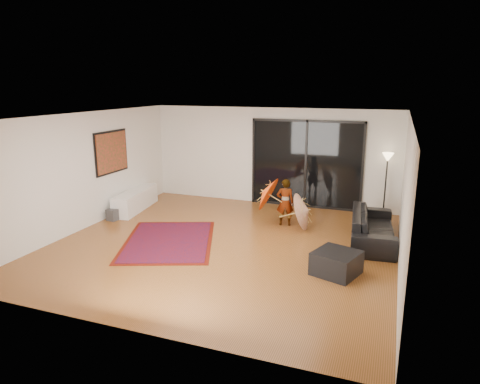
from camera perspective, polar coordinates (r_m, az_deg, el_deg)
The scene contains 17 objects.
floor at distance 9.19m, azimuth -2.14°, elevation -6.97°, with size 7.00×7.00×0.00m, color #955229.
ceiling at distance 8.60m, azimuth -2.31°, elevation 10.06°, with size 7.00×7.00×0.00m, color white.
wall_back at distance 12.05m, azimuth 4.16°, elevation 4.75°, with size 7.00×7.00×0.00m, color silver.
wall_front at distance 5.85m, azimuth -15.48°, elevation -5.99°, with size 7.00×7.00×0.00m, color silver.
wall_left at distance 10.61m, azimuth -19.99°, elevation 2.64°, with size 7.00×7.00×0.00m, color silver.
wall_right at distance 8.16m, azimuth 21.13°, elevation -0.73°, with size 7.00×7.00×0.00m, color silver.
sliding_door at distance 11.81m, azimuth 8.78°, elevation 3.69°, with size 3.06×0.07×2.40m.
painting at distance 11.31m, azimuth -16.74°, elevation 5.11°, with size 0.04×1.28×1.08m.
media_console at distance 11.94m, azimuth -13.75°, elevation -1.04°, with size 0.48×1.91×0.53m, color white.
speaker at distance 11.18m, azimuth -16.59°, elevation -2.91°, with size 0.25×0.25×0.29m, color #424244.
persian_rug at distance 9.48m, azimuth -9.48°, elevation -6.42°, with size 2.68×3.10×0.02m.
sofa at distance 9.68m, azimuth 17.30°, elevation -4.45°, with size 2.26×0.88×0.66m, color black.
ottoman at distance 7.95m, azimuth 12.73°, elevation -9.20°, with size 0.73×0.73×0.42m, color black.
floor_lamp at distance 11.35m, azimuth 19.01°, elevation 3.21°, with size 0.28×0.28×1.66m.
child at distance 10.29m, azimuth 6.03°, elevation -1.37°, with size 0.42×0.27×1.14m, color #999999.
parasol_orange at distance 10.35m, azimuth 3.04°, elevation -0.29°, with size 0.54×0.88×0.89m.
parasol_white at distance 10.05m, azimuth 9.13°, elevation -2.26°, with size 0.53×0.89×0.93m.
Camera 1 is at (3.29, -7.92, 3.31)m, focal length 32.00 mm.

